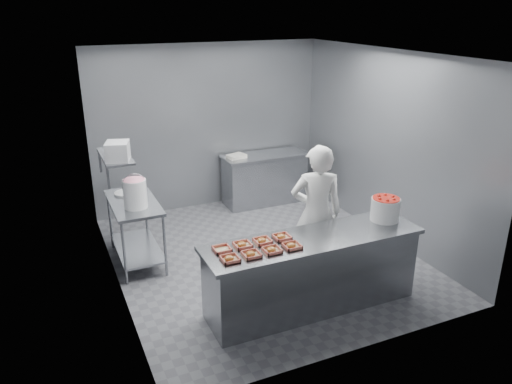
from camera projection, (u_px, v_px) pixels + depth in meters
floor at (263, 257)px, 7.11m from camera, size 4.50×4.50×0.00m
ceiling at (264, 54)px, 6.12m from camera, size 4.50×4.50×0.00m
wall_back at (209, 127)px, 8.54m from camera, size 4.00×0.04×2.80m
wall_left at (110, 184)px, 5.86m from camera, size 0.04×4.50×2.80m
wall_right at (386, 146)px, 7.38m from camera, size 0.04×4.50×2.80m
service_counter at (312, 272)px, 5.80m from camera, size 2.60×0.70×0.90m
prep_table at (135, 222)px, 6.79m from camera, size 0.60×1.20×0.90m
back_counter at (264, 178)px, 8.92m from camera, size 1.50×0.60×0.90m
wall_shelf at (115, 156)px, 6.38m from camera, size 0.35×0.90×0.03m
tray_0 at (230, 259)px, 5.12m from camera, size 0.19×0.18×0.06m
tray_1 at (251, 254)px, 5.22m from camera, size 0.19×0.18×0.06m
tray_2 at (272, 250)px, 5.31m from camera, size 0.19×0.18×0.06m
tray_3 at (292, 246)px, 5.40m from camera, size 0.19×0.18×0.06m
tray_4 at (222, 249)px, 5.33m from camera, size 0.19×0.18×0.04m
tray_5 at (242, 245)px, 5.42m from camera, size 0.19×0.18×0.06m
tray_6 at (262, 241)px, 5.51m from camera, size 0.19×0.18×0.06m
tray_7 at (282, 237)px, 5.60m from camera, size 0.19×0.18×0.06m
worker at (316, 213)px, 6.30m from camera, size 0.77×0.64×1.79m
strawberry_tub at (385, 208)px, 6.05m from camera, size 0.35×0.35×0.29m
glaze_bucket at (135, 193)px, 6.41m from camera, size 0.32×0.30×0.46m
bucket_lid at (126, 193)px, 6.94m from camera, size 0.39×0.39×0.02m
rag at (129, 190)px, 7.06m from camera, size 0.16×0.14×0.02m
appliance at (118, 151)px, 6.13m from camera, size 0.35×0.37×0.23m
paper_stack at (237, 156)px, 8.55m from camera, size 0.33×0.27×0.06m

